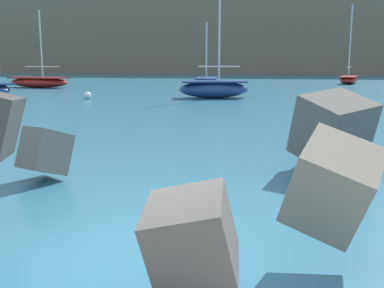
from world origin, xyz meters
TOP-DOWN VIEW (x-y plane):
  - ground_plane at (0.00, 0.00)m, footprint 400.00×400.00m
  - breakwater_jetty at (2.81, 2.05)m, footprint 28.45×8.42m
  - boat_near_left at (-1.74, 24.27)m, footprint 4.69×2.88m
  - boat_near_centre at (-3.53, 34.27)m, footprint 2.25×4.90m
  - boat_near_right at (9.43, 43.13)m, footprint 2.74×4.77m
  - boat_mid_centre at (-17.81, 32.47)m, footprint 5.78×2.64m
  - mooring_buoy_middle at (-9.36, 22.24)m, footprint 0.44×0.44m
  - headland_bluff at (-8.07, 86.84)m, footprint 84.38×40.23m

SIDE VIEW (x-z plane):
  - ground_plane at x=0.00m, z-range 0.00..0.00m
  - mooring_buoy_middle at x=-9.36m, z-range 0.00..0.44m
  - boat_near_right at x=9.43m, z-range -3.30..4.23m
  - boat_near_centre at x=-3.53m, z-range -2.20..3.18m
  - boat_mid_centre at x=-17.81m, z-range -2.73..3.73m
  - boat_near_left at x=-1.74m, z-range -3.38..4.61m
  - breakwater_jetty at x=2.81m, z-range -0.05..2.29m
  - headland_bluff at x=-8.07m, z-range 0.02..16.21m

